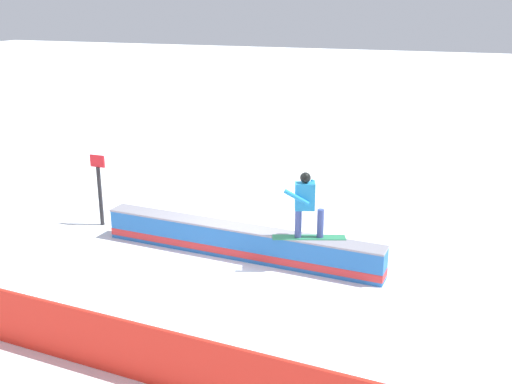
{
  "coord_description": "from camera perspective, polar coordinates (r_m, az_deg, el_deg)",
  "views": [
    {
      "loc": [
        -4.72,
        11.27,
        5.4
      ],
      "look_at": [
        -0.81,
        1.04,
        1.91
      ],
      "focal_mm": 42.04,
      "sensor_mm": 36.0,
      "label": 1
    }
  ],
  "objects": [
    {
      "name": "trail_marker",
      "position": [
        15.37,
        -14.66,
        0.38
      ],
      "size": [
        0.4,
        0.1,
        1.82
      ],
      "color": "#262628",
      "rests_on": "ground_plane"
    },
    {
      "name": "grind_box",
      "position": [
        13.23,
        -1.68,
        -4.86
      ],
      "size": [
        6.52,
        0.85,
        0.72
      ],
      "color": "blue",
      "rests_on": "ground_plane"
    },
    {
      "name": "ground_plane",
      "position": [
        13.36,
        -1.66,
        -6.15
      ],
      "size": [
        120.0,
        120.0,
        0.0
      ],
      "primitive_type": "plane",
      "color": "white"
    },
    {
      "name": "snowboarder",
      "position": [
        12.25,
        4.78,
        -1.06
      ],
      "size": [
        1.52,
        0.79,
        1.41
      ],
      "color": "#2C8658",
      "rests_on": "grind_box"
    },
    {
      "name": "safety_fence",
      "position": [
        9.46,
        -13.04,
        -14.14
      ],
      "size": [
        9.14,
        0.54,
        0.97
      ],
      "primitive_type": "cube",
      "rotation": [
        0.0,
        0.0,
        -0.05
      ],
      "color": "red",
      "rests_on": "ground_plane"
    }
  ]
}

